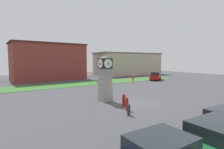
{
  "coord_description": "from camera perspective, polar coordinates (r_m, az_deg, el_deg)",
  "views": [
    {
      "loc": [
        -10.91,
        -12.65,
        4.13
      ],
      "look_at": [
        -0.79,
        2.95,
        2.59
      ],
      "focal_mm": 28.0,
      "sensor_mm": 36.0,
      "label": 1
    }
  ],
  "objects": [
    {
      "name": "pedestrian_near_bench",
      "position": [
        30.71,
        6.82,
        -1.23
      ],
      "size": [
        0.31,
        0.44,
        1.68
      ],
      "color": "gold",
      "rests_on": "ground_plane"
    },
    {
      "name": "storefront_low_left",
      "position": [
        50.13,
        5.21,
        3.52
      ],
      "size": [
        19.28,
        8.64,
        6.16
      ],
      "color": "#B7A88E",
      "rests_on": "ground_plane"
    },
    {
      "name": "warehouse_blue_far",
      "position": [
        39.23,
        -19.92,
        3.97
      ],
      "size": [
        14.93,
        8.3,
        7.59
      ],
      "color": "maroon",
      "rests_on": "ground_plane"
    },
    {
      "name": "clock_tower",
      "position": [
        17.58,
        -2.24,
        -1.22
      ],
      "size": [
        1.45,
        1.36,
        4.61
      ],
      "color": "gray",
      "rests_on": "ground_plane"
    },
    {
      "name": "bollard_mid_row",
      "position": [
        14.51,
        4.94,
        -9.59
      ],
      "size": [
        0.23,
        0.23,
        1.08
      ],
      "color": "maroon",
      "rests_on": "ground_plane"
    },
    {
      "name": "bench",
      "position": [
        30.35,
        -3.59,
        -2.1
      ],
      "size": [
        1.63,
        0.63,
        0.9
      ],
      "color": "brown",
      "rests_on": "ground_plane"
    },
    {
      "name": "bollard_far_row",
      "position": [
        15.89,
        3.9,
        -8.3
      ],
      "size": [
        0.31,
        0.31,
        1.09
      ],
      "color": "maroon",
      "rests_on": "ground_plane"
    },
    {
      "name": "bollard_near_tower",
      "position": [
        13.33,
        5.5,
        -11.35
      ],
      "size": [
        0.24,
        0.24,
        0.88
      ],
      "color": "#333338",
      "rests_on": "ground_plane"
    },
    {
      "name": "grass_verge_far",
      "position": [
        29.44,
        -18.22,
        -3.54
      ],
      "size": [
        50.91,
        5.63,
        0.04
      ],
      "primitive_type": "cube",
      "color": "#386B2D",
      "rests_on": "ground_plane"
    },
    {
      "name": "ground_plane",
      "position": [
        17.21,
        7.68,
        -9.21
      ],
      "size": [
        84.85,
        84.85,
        0.0
      ],
      "primitive_type": "plane",
      "color": "#424247"
    },
    {
      "name": "car_far_lot",
      "position": [
        37.19,
        14.02,
        -0.51
      ],
      "size": [
        4.26,
        3.75,
        1.65
      ],
      "color": "#A51111",
      "rests_on": "ground_plane"
    },
    {
      "name": "car_near_tower",
      "position": [
        9.16,
        32.08,
        -17.27
      ],
      "size": [
        4.41,
        2.06,
        1.61
      ],
      "color": "#19602D",
      "rests_on": "ground_plane"
    }
  ]
}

